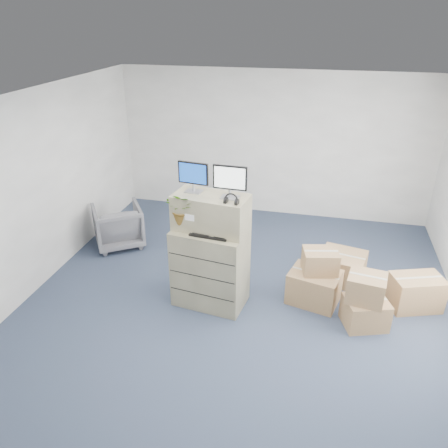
{
  "coord_description": "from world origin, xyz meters",
  "views": [
    {
      "loc": [
        0.95,
        -4.7,
        3.74
      ],
      "look_at": [
        -0.25,
        0.4,
        1.16
      ],
      "focal_mm": 35.0,
      "sensor_mm": 36.0,
      "label": 1
    }
  ],
  "objects_px": {
    "keyboard": "(210,234)",
    "water_bottle": "(221,220)",
    "monitor_left": "(193,175)",
    "potted_plant": "(183,213)",
    "office_chair": "(118,224)",
    "monitor_right": "(230,180)",
    "filing_cabinet_lower": "(210,267)"
  },
  "relations": [
    {
      "from": "office_chair",
      "to": "keyboard",
      "type": "bearing_deg",
      "value": 111.69
    },
    {
      "from": "potted_plant",
      "to": "office_chair",
      "type": "relative_size",
      "value": 0.68
    },
    {
      "from": "keyboard",
      "to": "water_bottle",
      "type": "distance_m",
      "value": 0.25
    },
    {
      "from": "monitor_right",
      "to": "keyboard",
      "type": "distance_m",
      "value": 0.76
    },
    {
      "from": "filing_cabinet_lower",
      "to": "potted_plant",
      "type": "height_order",
      "value": "potted_plant"
    },
    {
      "from": "monitor_right",
      "to": "keyboard",
      "type": "height_order",
      "value": "monitor_right"
    },
    {
      "from": "monitor_left",
      "to": "monitor_right",
      "type": "bearing_deg",
      "value": -2.93
    },
    {
      "from": "monitor_right",
      "to": "office_chair",
      "type": "distance_m",
      "value": 2.95
    },
    {
      "from": "water_bottle",
      "to": "office_chair",
      "type": "bearing_deg",
      "value": 150.74
    },
    {
      "from": "monitor_left",
      "to": "potted_plant",
      "type": "distance_m",
      "value": 0.5
    },
    {
      "from": "keyboard",
      "to": "potted_plant",
      "type": "xyz_separation_m",
      "value": [
        -0.37,
        0.09,
        0.23
      ]
    },
    {
      "from": "keyboard",
      "to": "potted_plant",
      "type": "height_order",
      "value": "potted_plant"
    },
    {
      "from": "potted_plant",
      "to": "monitor_right",
      "type": "bearing_deg",
      "value": 6.28
    },
    {
      "from": "filing_cabinet_lower",
      "to": "potted_plant",
      "type": "distance_m",
      "value": 0.88
    },
    {
      "from": "monitor_right",
      "to": "office_chair",
      "type": "xyz_separation_m",
      "value": [
        -2.26,
        1.23,
        -1.45
      ]
    },
    {
      "from": "water_bottle",
      "to": "keyboard",
      "type": "bearing_deg",
      "value": -117.87
    },
    {
      "from": "monitor_left",
      "to": "water_bottle",
      "type": "relative_size",
      "value": 1.43
    },
    {
      "from": "monitor_left",
      "to": "office_chair",
      "type": "xyz_separation_m",
      "value": [
        -1.75,
        1.14,
        -1.43
      ]
    },
    {
      "from": "filing_cabinet_lower",
      "to": "office_chair",
      "type": "bearing_deg",
      "value": 155.88
    },
    {
      "from": "monitor_right",
      "to": "water_bottle",
      "type": "distance_m",
      "value": 0.59
    },
    {
      "from": "filing_cabinet_lower",
      "to": "keyboard",
      "type": "bearing_deg",
      "value": -65.8
    },
    {
      "from": "monitor_right",
      "to": "potted_plant",
      "type": "relative_size",
      "value": 0.79
    },
    {
      "from": "potted_plant",
      "to": "keyboard",
      "type": "bearing_deg",
      "value": -12.9
    },
    {
      "from": "monitor_right",
      "to": "water_bottle",
      "type": "height_order",
      "value": "monitor_right"
    },
    {
      "from": "monitor_right",
      "to": "office_chair",
      "type": "relative_size",
      "value": 0.54
    },
    {
      "from": "keyboard",
      "to": "potted_plant",
      "type": "bearing_deg",
      "value": 172.88
    },
    {
      "from": "monitor_left",
      "to": "water_bottle",
      "type": "bearing_deg",
      "value": -0.53
    },
    {
      "from": "filing_cabinet_lower",
      "to": "monitor_left",
      "type": "xyz_separation_m",
      "value": [
        -0.24,
        0.12,
        1.27
      ]
    },
    {
      "from": "monitor_right",
      "to": "potted_plant",
      "type": "distance_m",
      "value": 0.77
    },
    {
      "from": "monitor_left",
      "to": "keyboard",
      "type": "height_order",
      "value": "monitor_left"
    },
    {
      "from": "monitor_left",
      "to": "monitor_right",
      "type": "height_order",
      "value": "monitor_right"
    },
    {
      "from": "monitor_right",
      "to": "keyboard",
      "type": "relative_size",
      "value": 0.85
    }
  ]
}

